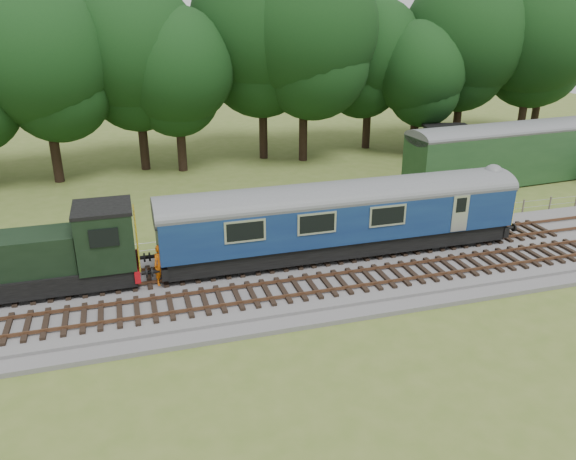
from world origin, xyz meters
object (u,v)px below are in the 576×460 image
object	(u,v)px
shunter_loco	(42,258)
dmu_railcar	(342,213)
worker	(161,265)
parked_coach	(515,150)

from	to	relation	value
shunter_loco	dmu_railcar	bearing A→B (deg)	-0.00
worker	parked_coach	world-z (taller)	parked_coach
dmu_railcar	shunter_loco	world-z (taller)	dmu_railcar
shunter_loco	parked_coach	world-z (taller)	parked_coach
dmu_railcar	worker	distance (m)	9.09
dmu_railcar	worker	size ratio (longest dim) A/B	9.39
dmu_railcar	parked_coach	bearing A→B (deg)	28.38
shunter_loco	parked_coach	distance (m)	32.45
shunter_loco	worker	distance (m)	5.07
worker	parked_coach	distance (m)	28.01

